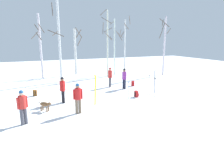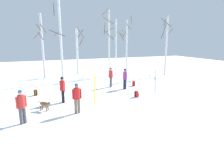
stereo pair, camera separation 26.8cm
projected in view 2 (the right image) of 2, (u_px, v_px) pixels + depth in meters
ground_plane at (113, 107)px, 11.70m from camera, size 60.00×60.00×0.00m
person_0 at (125, 77)px, 15.90m from camera, size 0.34×0.51×1.72m
person_1 at (63, 88)px, 12.42m from camera, size 0.34×0.52×1.72m
person_2 at (111, 76)px, 16.57m from camera, size 0.36×0.43×1.72m
person_3 at (77, 96)px, 10.59m from camera, size 0.52×0.34×1.72m
person_4 at (21, 105)px, 9.24m from camera, size 0.47×0.34×1.72m
dog at (45, 104)px, 11.09m from camera, size 0.70×0.63×0.57m
ski_pair_planted_0 at (129, 86)px, 13.18m from camera, size 0.16×0.23×1.83m
ski_pair_planted_1 at (155, 82)px, 14.57m from camera, size 0.24×0.03×1.85m
ski_pair_planted_2 at (95, 90)px, 12.00m from camera, size 0.21×0.17×1.95m
ski_pair_lying_0 at (64, 91)px, 15.30m from camera, size 0.59×1.92×0.05m
ski_poles_0 at (155, 87)px, 13.49m from camera, size 0.07×0.23×1.43m
ski_poles_1 at (149, 84)px, 14.19m from camera, size 0.07×0.25×1.53m
backpack_0 at (36, 93)px, 14.20m from camera, size 0.29×0.31×0.44m
backpack_1 at (136, 94)px, 13.80m from camera, size 0.29×0.26×0.44m
backpack_2 at (134, 84)px, 17.09m from camera, size 0.33×0.34×0.44m
water_bottle_0 at (139, 84)px, 17.25m from camera, size 0.06×0.06×0.28m
birch_tree_0 at (42, 45)px, 20.24m from camera, size 1.38×1.38×6.64m
birch_tree_1 at (61, 41)px, 18.14m from camera, size 1.35×1.66×7.55m
birch_tree_2 at (77, 50)px, 22.32m from camera, size 0.92×1.59×5.33m
birch_tree_3 at (109, 43)px, 20.71m from camera, size 1.40×1.53×7.23m
birch_tree_4 at (116, 47)px, 21.56m from camera, size 1.46×1.47×6.23m
birch_tree_5 at (127, 45)px, 23.26m from camera, size 1.50×1.48×6.70m
birch_tree_6 at (166, 45)px, 21.77m from camera, size 1.36×1.54×6.57m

